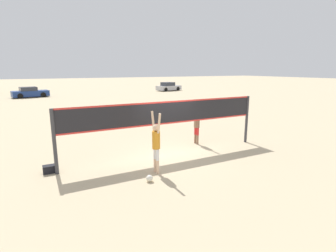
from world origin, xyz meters
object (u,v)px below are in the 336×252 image
object	(u,v)px
parked_car_far	(30,93)
volleyball	(149,178)
player_spiker	(156,141)
player_blocker	(197,123)
gear_bag	(50,169)
volleyball_net	(168,117)
parked_car_near	(169,87)

from	to	relation	value
parked_car_far	volleyball	bearing A→B (deg)	-94.09
volleyball	player_spiker	bearing A→B (deg)	48.25
player_blocker	player_spiker	bearing A→B (deg)	-53.94
volleyball	gear_bag	bearing A→B (deg)	140.43
volleyball_net	player_spiker	size ratio (longest dim) A/B	4.10
parked_car_far	parked_car_near	bearing A→B (deg)	-7.61
volleyball	parked_car_far	distance (m)	31.31
player_blocker	gear_bag	xyz separation A→B (m)	(-6.68, -0.68, -0.93)
volleyball_net	player_blocker	world-z (taller)	volleyball_net
gear_bag	parked_car_near	distance (m)	36.01
volleyball	parked_car_far	xyz separation A→B (m)	(-3.22, 31.14, 0.49)
player_spiker	player_blocker	xyz separation A→B (m)	(3.32, 2.42, -0.09)
parked_car_near	parked_car_far	size ratio (longest dim) A/B	1.00
player_spiker	player_blocker	distance (m)	4.10
volleyball_net	gear_bag	size ratio (longest dim) A/B	18.59
volleyball	parked_car_near	world-z (taller)	parked_car_near
player_spiker	parked_car_far	xyz separation A→B (m)	(-3.75, 30.54, -0.55)
volleyball_net	parked_car_far	xyz separation A→B (m)	(-5.02, 29.02, -1.05)
volleyball	gear_bag	xyz separation A→B (m)	(-2.83, 2.34, 0.02)
player_blocker	gear_bag	distance (m)	6.78
gear_bag	player_blocker	bearing A→B (deg)	5.79
player_blocker	gear_bag	size ratio (longest dim) A/B	4.21
player_spiker	parked_car_near	xyz separation A→B (m)	(17.05, 31.41, -0.52)
player_blocker	volleyball_net	bearing A→B (deg)	-66.42
player_blocker	volleyball	distance (m)	4.98
parked_car_near	player_blocker	bearing A→B (deg)	-126.88
player_spiker	gear_bag	bearing A→B (deg)	62.65
volleyball	parked_car_far	bearing A→B (deg)	95.90
player_spiker	parked_car_far	size ratio (longest dim) A/B	0.48
volleyball_net	gear_bag	bearing A→B (deg)	177.29
volleyball_net	volleyball	size ratio (longest dim) A/B	39.36
player_blocker	volleyball	world-z (taller)	player_blocker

